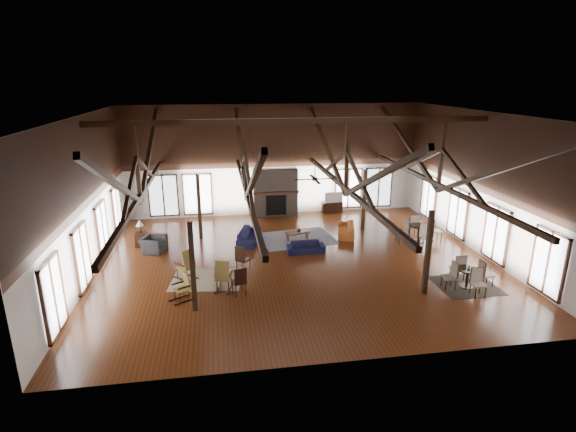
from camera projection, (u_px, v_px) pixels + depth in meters
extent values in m
plane|color=#5A2713|center=(296.00, 261.00, 18.69)|extent=(16.00, 16.00, 0.00)
cube|color=black|center=(297.00, 114.00, 16.91)|extent=(16.00, 14.00, 0.02)
cube|color=white|center=(274.00, 161.00, 24.41)|extent=(16.00, 0.02, 6.00)
cube|color=white|center=(346.00, 259.00, 11.20)|extent=(16.00, 0.02, 6.00)
cube|color=white|center=(84.00, 200.00, 16.61)|extent=(0.02, 14.00, 6.00)
cube|color=white|center=(483.00, 184.00, 19.00)|extent=(0.02, 14.00, 6.00)
cube|color=black|center=(297.00, 121.00, 16.99)|extent=(15.60, 0.18, 0.22)
cube|color=black|center=(140.00, 196.00, 16.89)|extent=(0.16, 13.70, 0.18)
cube|color=black|center=(137.00, 161.00, 16.49)|extent=(0.14, 0.14, 2.70)
cube|color=black|center=(150.00, 150.00, 19.83)|extent=(0.15, 7.07, 3.12)
cube|color=black|center=(118.00, 186.00, 13.23)|extent=(0.15, 7.07, 3.12)
cube|color=black|center=(246.00, 192.00, 17.49)|extent=(0.16, 13.70, 0.18)
cube|color=black|center=(245.00, 158.00, 17.09)|extent=(0.14, 0.14, 2.70)
cube|color=black|center=(240.00, 147.00, 20.43)|extent=(0.15, 7.07, 3.12)
cube|color=black|center=(253.00, 181.00, 13.82)|extent=(0.15, 7.07, 3.12)
cube|color=black|center=(346.00, 188.00, 18.09)|extent=(0.16, 13.70, 0.18)
cube|color=black|center=(347.00, 155.00, 17.69)|extent=(0.14, 0.14, 2.70)
cube|color=black|center=(326.00, 145.00, 21.03)|extent=(0.15, 7.07, 3.12)
cube|color=black|center=(377.00, 177.00, 14.42)|extent=(0.15, 7.07, 3.12)
cube|color=black|center=(439.00, 185.00, 18.68)|extent=(0.16, 13.70, 0.18)
cube|color=black|center=(442.00, 153.00, 18.28)|extent=(0.14, 0.14, 2.70)
cube|color=black|center=(407.00, 144.00, 21.62)|extent=(0.15, 7.07, 3.12)
cube|color=black|center=(492.00, 173.00, 15.02)|extent=(0.15, 7.07, 3.12)
cube|color=black|center=(193.00, 267.00, 14.34)|extent=(0.16, 0.16, 3.05)
cube|color=black|center=(428.00, 253.00, 15.53)|extent=(0.16, 0.16, 3.05)
cube|color=black|center=(199.00, 207.00, 20.94)|extent=(0.16, 0.16, 3.05)
cube|color=black|center=(364.00, 200.00, 22.14)|extent=(0.16, 0.16, 3.05)
cube|color=#6B5D51|center=(275.00, 192.00, 24.61)|extent=(2.40, 0.62, 2.60)
cube|color=black|center=(276.00, 205.00, 24.50)|extent=(1.10, 0.06, 1.10)
cube|color=#361B10|center=(276.00, 193.00, 24.33)|extent=(2.50, 0.20, 0.12)
cylinder|color=black|center=(315.00, 170.00, 16.62)|extent=(0.04, 0.04, 0.70)
cylinder|color=black|center=(315.00, 179.00, 16.73)|extent=(0.20, 0.20, 0.10)
cube|color=black|center=(327.00, 179.00, 16.79)|extent=(0.70, 0.12, 0.02)
cube|color=black|center=(312.00, 177.00, 17.15)|extent=(0.12, 0.70, 0.02)
cube|color=black|center=(303.00, 180.00, 16.66)|extent=(0.70, 0.12, 0.02)
cube|color=black|center=(317.00, 182.00, 16.30)|extent=(0.12, 0.70, 0.02)
imported|color=#15173A|center=(306.00, 247.00, 19.57)|extent=(1.66, 0.68, 0.48)
imported|color=#151539|center=(249.00, 236.00, 20.80)|extent=(2.19, 1.34, 0.60)
imported|color=#B55C23|center=(346.00, 229.00, 21.73)|extent=(2.07, 1.24, 0.57)
cube|color=brown|center=(297.00, 232.00, 21.04)|extent=(1.22, 0.92, 0.06)
cube|color=brown|center=(288.00, 238.00, 20.86)|extent=(0.06, 0.06, 0.36)
cube|color=brown|center=(287.00, 236.00, 21.20)|extent=(0.06, 0.06, 0.36)
cube|color=brown|center=(308.00, 237.00, 21.00)|extent=(0.06, 0.06, 0.36)
cube|color=brown|center=(306.00, 235.00, 21.34)|extent=(0.06, 0.06, 0.36)
imported|color=#B2B2B2|center=(299.00, 230.00, 20.94)|extent=(0.24, 0.24, 0.21)
imported|color=#262527|center=(154.00, 244.00, 19.64)|extent=(1.27, 1.19, 0.68)
cube|color=black|center=(141.00, 239.00, 20.30)|extent=(0.49, 0.49, 0.65)
cylinder|color=black|center=(140.00, 228.00, 20.15)|extent=(0.08, 0.08, 0.39)
cone|color=beige|center=(140.00, 223.00, 20.07)|extent=(0.35, 0.35, 0.28)
cube|color=olive|center=(185.00, 267.00, 16.99)|extent=(0.73, 0.73, 0.05)
cube|color=olive|center=(189.00, 260.00, 16.75)|extent=(0.51, 0.52, 0.76)
cube|color=black|center=(181.00, 280.00, 16.94)|extent=(0.71, 0.68, 0.05)
cube|color=black|center=(190.00, 276.00, 17.29)|extent=(0.71, 0.68, 0.05)
cube|color=olive|center=(224.00, 278.00, 16.11)|extent=(0.63, 0.61, 0.05)
cube|color=olive|center=(222.00, 271.00, 15.78)|extent=(0.55, 0.33, 0.74)
cube|color=black|center=(219.00, 288.00, 16.26)|extent=(0.30, 0.89, 0.05)
cube|color=black|center=(230.00, 289.00, 16.20)|extent=(0.30, 0.89, 0.05)
cube|color=olive|center=(181.00, 290.00, 15.33)|extent=(0.60, 0.61, 0.05)
cube|color=olive|center=(186.00, 280.00, 15.37)|extent=(0.38, 0.47, 0.65)
cube|color=black|center=(185.00, 301.00, 15.30)|extent=(0.71, 0.45, 0.05)
cube|color=black|center=(180.00, 297.00, 15.58)|extent=(0.71, 0.45, 0.05)
cube|color=black|center=(243.00, 259.00, 17.61)|extent=(0.65, 0.65, 0.06)
cube|color=black|center=(240.00, 254.00, 17.34)|extent=(0.40, 0.32, 0.61)
cylinder|color=black|center=(243.00, 265.00, 17.68)|extent=(0.04, 0.04, 0.50)
cube|color=black|center=(239.00, 282.00, 15.72)|extent=(0.55, 0.55, 0.05)
cube|color=black|center=(241.00, 277.00, 15.46)|extent=(0.44, 0.16, 0.59)
cylinder|color=black|center=(239.00, 288.00, 15.79)|extent=(0.04, 0.04, 0.48)
cylinder|color=black|center=(468.00, 269.00, 16.20)|extent=(0.83, 0.83, 0.04)
cylinder|color=black|center=(467.00, 278.00, 16.30)|extent=(0.10, 0.10, 0.68)
cylinder|color=black|center=(466.00, 286.00, 16.40)|extent=(0.50, 0.50, 0.04)
cylinder|color=black|center=(420.00, 226.00, 20.68)|extent=(0.92, 0.92, 0.04)
cylinder|color=black|center=(419.00, 234.00, 20.80)|extent=(0.10, 0.10, 0.76)
cylinder|color=black|center=(418.00, 241.00, 20.91)|extent=(0.55, 0.55, 0.04)
imported|color=#B2B2B2|center=(469.00, 267.00, 16.21)|extent=(0.13, 0.13, 0.09)
imported|color=#B2B2B2|center=(421.00, 224.00, 20.67)|extent=(0.12, 0.12, 0.09)
cube|color=black|center=(332.00, 207.00, 25.46)|extent=(1.15, 0.43, 0.58)
imported|color=#B2B2B2|center=(333.00, 197.00, 25.29)|extent=(1.06, 0.26, 0.60)
cube|color=tan|center=(207.00, 279.00, 17.01)|extent=(2.83, 2.35, 0.01)
cube|color=#171B40|center=(297.00, 238.00, 21.33)|extent=(3.73, 3.01, 0.01)
cube|color=black|center=(466.00, 285.00, 16.52)|extent=(2.13, 1.94, 0.01)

